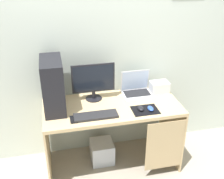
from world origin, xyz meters
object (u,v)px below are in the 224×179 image
object	(u,v)px
keyboard	(96,116)
subwoofer	(102,152)
pc_tower	(53,85)
projector	(159,87)
mouse_right	(151,109)
cell_phone	(74,119)
laptop	(137,89)
monitor	(93,81)
mouse_left	(141,108)

from	to	relation	value
keyboard	subwoofer	distance (m)	0.69
pc_tower	projector	size ratio (longest dim) A/B	2.60
projector	subwoofer	xyz separation A→B (m)	(-0.68, -0.12, -0.69)
mouse_right	cell_phone	world-z (taller)	mouse_right
laptop	projector	distance (m)	0.26
subwoofer	projector	bearing A→B (deg)	9.60
monitor	subwoofer	distance (m)	0.85
mouse_left	keyboard	bearing A→B (deg)	-177.47
monitor	subwoofer	bearing A→B (deg)	-62.42
projector	mouse_right	distance (m)	0.43
pc_tower	mouse_left	distance (m)	0.88
keyboard	mouse_right	bearing A→B (deg)	-0.52
mouse_left	subwoofer	distance (m)	0.78
monitor	keyboard	distance (m)	0.40
laptop	projector	size ratio (longest dim) A/B	1.60
laptop	mouse_right	size ratio (longest dim) A/B	3.33
projector	subwoofer	size ratio (longest dim) A/B	0.80
mouse_left	subwoofer	xyz separation A→B (m)	(-0.36, 0.22, -0.65)
keyboard	mouse_left	bearing A→B (deg)	2.53
monitor	keyboard	bearing A→B (deg)	-96.34
keyboard	cell_phone	xyz separation A→B (m)	(-0.21, -0.01, -0.01)
mouse_left	mouse_right	bearing A→B (deg)	-14.74
pc_tower	cell_phone	size ratio (longest dim) A/B	3.99
projector	mouse_left	xyz separation A→B (m)	(-0.32, -0.33, -0.04)
monitor	laptop	distance (m)	0.51
keyboard	mouse_left	xyz separation A→B (m)	(0.45, 0.02, 0.01)
monitor	mouse_right	size ratio (longest dim) A/B	4.64
laptop	subwoofer	size ratio (longest dim) A/B	1.27
projector	keyboard	world-z (taller)	projector
pc_tower	cell_phone	xyz separation A→B (m)	(0.16, -0.25, -0.25)
pc_tower	keyboard	size ratio (longest dim) A/B	1.24
mouse_right	subwoofer	xyz separation A→B (m)	(-0.45, 0.24, -0.65)
monitor	mouse_right	bearing A→B (deg)	-34.65
laptop	projector	world-z (taller)	laptop
cell_phone	pc_tower	bearing A→B (deg)	122.31
monitor	projector	world-z (taller)	monitor
mouse_right	subwoofer	distance (m)	0.83
mouse_right	mouse_left	bearing A→B (deg)	165.26
subwoofer	keyboard	bearing A→B (deg)	-111.51
monitor	pc_tower	bearing A→B (deg)	-165.97
projector	cell_phone	world-z (taller)	projector
monitor	subwoofer	xyz separation A→B (m)	(0.06, -0.11, -0.85)
pc_tower	cell_phone	world-z (taller)	pc_tower
projector	cell_phone	xyz separation A→B (m)	(-0.99, -0.36, -0.06)
keyboard	mouse_left	distance (m)	0.45
monitor	mouse_left	distance (m)	0.56
laptop	subwoofer	xyz separation A→B (m)	(-0.42, -0.14, -0.68)
monitor	laptop	world-z (taller)	monitor
laptop	pc_tower	bearing A→B (deg)	-171.64
monitor	projector	xyz separation A→B (m)	(0.74, 0.01, -0.15)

